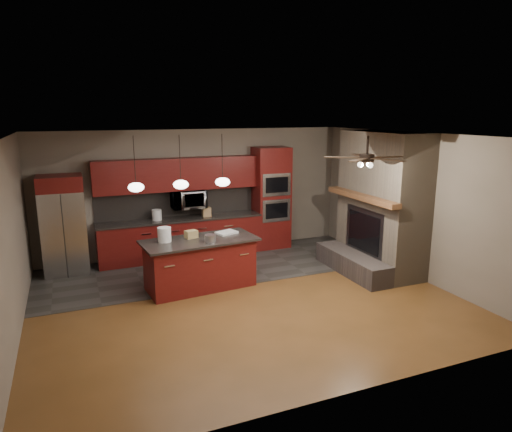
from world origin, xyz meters
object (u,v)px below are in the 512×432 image
counter_bucket (157,215)px  kitchen_island (200,263)px  paint_can (210,238)px  cardboard_box (191,234)px  counter_box (206,212)px  microwave (188,199)px  white_bucket (164,235)px  refrigerator (63,225)px  oven_tower (271,198)px  paint_tray (227,233)px

counter_bucket → kitchen_island: bearing=-77.5°
kitchen_island → paint_can: bearing=-65.7°
cardboard_box → counter_box: bearing=50.6°
microwave → cardboard_box: size_ratio=3.40×
white_bucket → refrigerator: bearing=134.3°
oven_tower → kitchen_island: (-2.27, -1.88, -0.73)m
paint_tray → oven_tower: bearing=25.8°
cardboard_box → counter_bucket: 1.75m
kitchen_island → white_bucket: bearing=165.3°
microwave → refrigerator: size_ratio=0.37×
oven_tower → counter_bucket: oven_tower is taller
kitchen_island → counter_bucket: (-0.42, 1.88, 0.55)m
paint_can → paint_tray: size_ratio=0.52×
paint_tray → cardboard_box: size_ratio=1.76×
paint_can → kitchen_island: bearing=119.7°
kitchen_island → paint_tray: size_ratio=5.65×
paint_can → cardboard_box: cardboard_box is taller
microwave → paint_can: bearing=-94.2°
paint_tray → refrigerator: bearing=131.7°
microwave → paint_tray: 1.79m
microwave → kitchen_island: size_ratio=0.34×
paint_can → counter_bucket: 2.19m
paint_can → paint_tray: (0.45, 0.44, -0.05)m
microwave → paint_tray: bearing=-80.4°
kitchen_island → counter_box: (0.67, 1.83, 0.54)m
kitchen_island → paint_can: 0.59m
kitchen_island → paint_can: (0.13, -0.23, 0.52)m
paint_tray → microwave: bearing=80.6°
cardboard_box → counter_box: size_ratio=1.07×
white_bucket → kitchen_island: bearing=-9.4°
counter_bucket → counter_box: size_ratio=1.15×
oven_tower → refrigerator: bearing=-179.1°
kitchen_island → microwave: bearing=76.0°
oven_tower → paint_tray: bearing=-135.2°
paint_can → cardboard_box: (-0.24, 0.40, 0.00)m
white_bucket → paint_can: bearing=-24.1°
kitchen_island → paint_tray: bearing=13.8°
cardboard_box → counter_bucket: counter_bucket is taller
oven_tower → paint_tray: oven_tower is taller
kitchen_island → counter_box: size_ratio=10.59×
microwave → counter_box: size_ratio=3.62×
kitchen_island → white_bucket: (-0.61, 0.10, 0.58)m
oven_tower → white_bucket: size_ratio=9.19×
refrigerator → paint_can: 3.15m
white_bucket → counter_bucket: size_ratio=1.12×
refrigerator → white_bucket: size_ratio=7.63×
refrigerator → paint_can: refrigerator is taller
white_bucket → paint_can: (0.74, -0.33, -0.06)m
microwave → refrigerator: (-2.56, -0.13, -0.31)m
kitchen_island → paint_tray: (0.59, 0.20, 0.47)m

